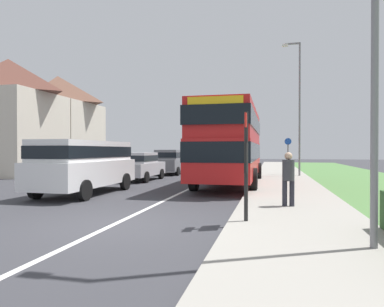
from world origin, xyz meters
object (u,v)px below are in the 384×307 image
(pedestrian_at_stop, at_px, (288,176))
(cycle_route_sign, at_px, (288,155))
(parked_van_white, at_px, (85,162))
(bus_stop_sign, at_px, (246,158))
(parked_car_silver, at_px, (139,165))
(parked_car_black, at_px, (185,159))
(street_lamp_mid, at_px, (298,101))
(parked_car_grey, at_px, (170,161))
(double_decker_bus, at_px, (231,142))

(pedestrian_at_stop, relative_size, cycle_route_sign, 0.66)
(parked_van_white, distance_m, bus_stop_sign, 7.86)
(pedestrian_at_stop, bearing_deg, parked_car_silver, 134.37)
(pedestrian_at_stop, height_order, cycle_route_sign, cycle_route_sign)
(parked_car_black, distance_m, cycle_route_sign, 9.86)
(parked_car_black, relative_size, cycle_route_sign, 1.57)
(cycle_route_sign, relative_size, street_lamp_mid, 0.30)
(parked_van_white, distance_m, parked_car_silver, 6.02)
(bus_stop_sign, height_order, street_lamp_mid, street_lamp_mid)
(parked_car_silver, xyz_separation_m, pedestrian_at_stop, (7.78, -7.95, 0.09))
(parked_van_white, xyz_separation_m, street_lamp_mid, (8.78, 10.25, 3.55))
(pedestrian_at_stop, bearing_deg, cycle_route_sign, 87.41)
(bus_stop_sign, bearing_deg, parked_van_white, 147.00)
(parked_van_white, height_order, parked_car_silver, parked_van_white)
(parked_van_white, height_order, pedestrian_at_stop, parked_van_white)
(parked_car_grey, height_order, pedestrian_at_stop, parked_car_grey)
(parked_car_silver, distance_m, bus_stop_sign, 12.31)
(pedestrian_at_stop, relative_size, street_lamp_mid, 0.20)
(cycle_route_sign, xyz_separation_m, street_lamp_mid, (0.56, -0.90, 3.37))
(parked_van_white, distance_m, pedestrian_at_stop, 7.87)
(bus_stop_sign, height_order, cycle_route_sign, bus_stop_sign)
(street_lamp_mid, bearing_deg, pedestrian_at_stop, -95.41)
(pedestrian_at_stop, xyz_separation_m, street_lamp_mid, (1.16, 12.19, 3.82))
(parked_van_white, distance_m, parked_car_grey, 11.16)
(parked_car_grey, relative_size, pedestrian_at_stop, 2.34)
(double_decker_bus, distance_m, pedestrian_at_stop, 7.15)
(double_decker_bus, xyz_separation_m, street_lamp_mid, (3.59, 5.58, 2.66))
(parked_car_grey, xyz_separation_m, street_lamp_mid, (8.67, -0.90, 3.85))
(double_decker_bus, distance_m, cycle_route_sign, 7.19)
(double_decker_bus, xyz_separation_m, parked_car_grey, (-5.08, 6.47, -1.19))
(parked_car_silver, height_order, bus_stop_sign, bus_stop_sign)
(double_decker_bus, distance_m, parked_van_white, 7.04)
(parked_car_black, distance_m, bus_stop_sign, 21.78)
(double_decker_bus, height_order, pedestrian_at_stop, double_decker_bus)
(double_decker_bus, bearing_deg, cycle_route_sign, 64.98)
(parked_van_white, relative_size, parked_car_silver, 1.29)
(parked_car_black, height_order, street_lamp_mid, street_lamp_mid)
(parked_car_silver, height_order, parked_car_black, parked_car_black)
(parked_car_grey, bearing_deg, parked_car_silver, -92.88)
(parked_car_black, height_order, cycle_route_sign, cycle_route_sign)
(parked_car_silver, height_order, cycle_route_sign, cycle_route_sign)
(double_decker_bus, xyz_separation_m, parked_car_black, (-5.29, 11.76, -1.20))
(double_decker_bus, height_order, parked_car_silver, double_decker_bus)
(parked_van_white, bearing_deg, street_lamp_mid, 49.44)
(bus_stop_sign, distance_m, cycle_route_sign, 15.52)
(double_decker_bus, bearing_deg, street_lamp_mid, 57.24)
(bus_stop_sign, bearing_deg, pedestrian_at_stop, 66.08)
(street_lamp_mid, bearing_deg, bus_stop_sign, -98.58)
(parked_car_grey, bearing_deg, parked_van_white, -90.53)
(parked_car_black, relative_size, pedestrian_at_stop, 2.36)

